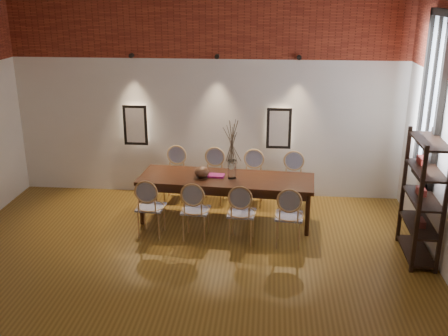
# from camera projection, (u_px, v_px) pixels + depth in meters

# --- Properties ---
(floor) EXTENTS (7.00, 7.00, 0.02)m
(floor) POSITION_uv_depth(u_px,v_px,m) (175.00, 295.00, 6.61)
(floor) COLOR brown
(floor) RESTS_ON ground
(wall_back) EXTENTS (7.00, 0.10, 4.00)m
(wall_back) POSITION_uv_depth(u_px,v_px,m) (207.00, 87.00, 9.30)
(wall_back) COLOR silver
(wall_back) RESTS_ON ground
(brick_band_back) EXTENTS (7.00, 0.02, 1.50)m
(brick_band_back) POSITION_uv_depth(u_px,v_px,m) (205.00, 14.00, 8.83)
(brick_band_back) COLOR maroon
(brick_band_back) RESTS_ON ground
(brick_band_front) EXTENTS (7.00, 0.02, 1.50)m
(brick_band_front) POSITION_uv_depth(u_px,v_px,m) (10.00, 87.00, 2.28)
(brick_band_front) COLOR maroon
(brick_band_front) RESTS_ON ground
(niche_left) EXTENTS (0.36, 0.06, 0.66)m
(niche_left) POSITION_uv_depth(u_px,v_px,m) (136.00, 125.00, 9.55)
(niche_left) COLOR #FFEAC6
(niche_left) RESTS_ON wall_back
(niche_right) EXTENTS (0.36, 0.06, 0.66)m
(niche_right) POSITION_uv_depth(u_px,v_px,m) (279.00, 128.00, 9.33)
(niche_right) COLOR #FFEAC6
(niche_right) RESTS_ON wall_back
(spot_fixture_left) EXTENTS (0.08, 0.10, 0.08)m
(spot_fixture_left) POSITION_uv_depth(u_px,v_px,m) (131.00, 56.00, 9.11)
(spot_fixture_left) COLOR black
(spot_fixture_left) RESTS_ON wall_back
(spot_fixture_mid) EXTENTS (0.08, 0.10, 0.08)m
(spot_fixture_mid) POSITION_uv_depth(u_px,v_px,m) (217.00, 57.00, 8.99)
(spot_fixture_mid) COLOR black
(spot_fixture_mid) RESTS_ON wall_back
(spot_fixture_right) EXTENTS (0.08, 0.10, 0.08)m
(spot_fixture_right) POSITION_uv_depth(u_px,v_px,m) (299.00, 57.00, 8.87)
(spot_fixture_right) COLOR black
(spot_fixture_right) RESTS_ON wall_back
(window_glass) EXTENTS (0.02, 0.78, 2.38)m
(window_glass) POSITION_uv_depth(u_px,v_px,m) (433.00, 99.00, 7.50)
(window_glass) COLOR silver
(window_glass) RESTS_ON wall_right
(window_frame) EXTENTS (0.08, 0.90, 2.50)m
(window_frame) POSITION_uv_depth(u_px,v_px,m) (432.00, 99.00, 7.51)
(window_frame) COLOR black
(window_frame) RESTS_ON wall_right
(window_mullion) EXTENTS (0.06, 0.06, 2.40)m
(window_mullion) POSITION_uv_depth(u_px,v_px,m) (432.00, 99.00, 7.51)
(window_mullion) COLOR black
(window_mullion) RESTS_ON wall_right
(dining_table) EXTENTS (2.88, 1.11, 0.75)m
(dining_table) POSITION_uv_depth(u_px,v_px,m) (226.00, 199.00, 8.62)
(dining_table) COLOR #34180C
(dining_table) RESTS_ON floor
(chair_near_a) EXTENTS (0.47, 0.47, 0.94)m
(chair_near_a) POSITION_uv_depth(u_px,v_px,m) (151.00, 207.00, 8.06)
(chair_near_a) COLOR tan
(chair_near_a) RESTS_ON floor
(chair_near_b) EXTENTS (0.47, 0.47, 0.94)m
(chair_near_b) POSITION_uv_depth(u_px,v_px,m) (196.00, 210.00, 7.96)
(chair_near_b) COLOR tan
(chair_near_b) RESTS_ON floor
(chair_near_c) EXTENTS (0.47, 0.47, 0.94)m
(chair_near_c) POSITION_uv_depth(u_px,v_px,m) (242.00, 213.00, 7.85)
(chair_near_c) COLOR tan
(chair_near_c) RESTS_ON floor
(chair_near_d) EXTENTS (0.47, 0.47, 0.94)m
(chair_near_d) POSITION_uv_depth(u_px,v_px,m) (289.00, 216.00, 7.74)
(chair_near_d) COLOR tan
(chair_near_d) RESTS_ON floor
(chair_far_a) EXTENTS (0.47, 0.47, 0.94)m
(chair_far_a) POSITION_uv_depth(u_px,v_px,m) (175.00, 175.00, 9.43)
(chair_far_a) COLOR tan
(chair_far_a) RESTS_ON floor
(chair_far_b) EXTENTS (0.47, 0.47, 0.94)m
(chair_far_b) POSITION_uv_depth(u_px,v_px,m) (213.00, 177.00, 9.33)
(chair_far_b) COLOR tan
(chair_far_b) RESTS_ON floor
(chair_far_c) EXTENTS (0.47, 0.47, 0.94)m
(chair_far_c) POSITION_uv_depth(u_px,v_px,m) (252.00, 179.00, 9.22)
(chair_far_c) COLOR tan
(chair_far_c) RESTS_ON floor
(chair_far_d) EXTENTS (0.47, 0.47, 0.94)m
(chair_far_d) POSITION_uv_depth(u_px,v_px,m) (293.00, 182.00, 9.11)
(chair_far_d) COLOR tan
(chair_far_d) RESTS_ON floor
(vase) EXTENTS (0.14, 0.14, 0.30)m
(vase) POSITION_uv_depth(u_px,v_px,m) (232.00, 169.00, 8.43)
(vase) COLOR silver
(vase) RESTS_ON dining_table
(dried_branches) EXTENTS (0.50, 0.50, 0.70)m
(dried_branches) POSITION_uv_depth(u_px,v_px,m) (232.00, 142.00, 8.29)
(dried_branches) COLOR brown
(dried_branches) RESTS_ON vase
(bowl) EXTENTS (0.24, 0.24, 0.18)m
(bowl) POSITION_uv_depth(u_px,v_px,m) (202.00, 172.00, 8.48)
(bowl) COLOR brown
(bowl) RESTS_ON dining_table
(book) EXTENTS (0.27, 0.20, 0.03)m
(book) POSITION_uv_depth(u_px,v_px,m) (216.00, 176.00, 8.54)
(book) COLOR #90155F
(book) RESTS_ON dining_table
(shelving_rack) EXTENTS (0.40, 1.01, 1.80)m
(shelving_rack) POSITION_uv_depth(u_px,v_px,m) (423.00, 198.00, 7.27)
(shelving_rack) COLOR black
(shelving_rack) RESTS_ON floor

